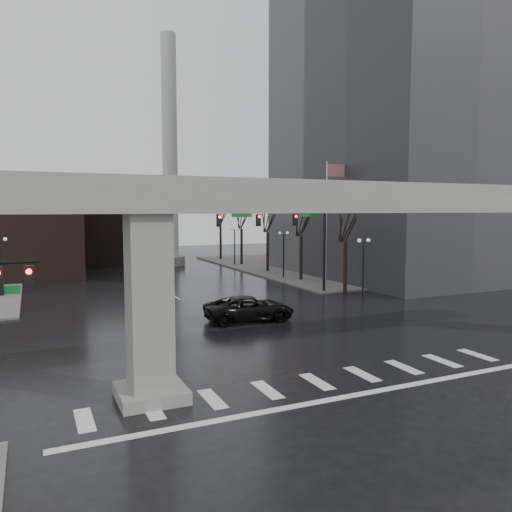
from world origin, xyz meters
name	(u,v)px	position (x,y,z in m)	size (l,w,h in m)	color
ground	(305,375)	(0.00, 0.00, 0.00)	(160.00, 160.00, 0.00)	black
sidewalk_ne	(339,265)	(26.00, 36.00, 0.07)	(28.00, 36.00, 0.15)	slate
elevated_guideway	(331,222)	(1.26, 0.00, 6.88)	(48.00, 2.60, 8.70)	gray
office_tower	(408,88)	(28.00, 26.00, 21.00)	(22.00, 26.00, 42.00)	#5F5E63
building_far_left	(1,232)	(-14.00, 42.00, 5.00)	(16.00, 14.00, 10.00)	black
building_far_mid	(103,235)	(-2.00, 52.00, 4.00)	(10.00, 10.00, 8.00)	black
smokestack	(170,164)	(6.00, 46.00, 13.35)	(3.60, 3.60, 30.00)	silver
signal_mast_arm	(287,228)	(8.99, 18.80, 5.83)	(12.12, 0.43, 8.00)	black
flagpole_assembly	(329,209)	(15.29, 22.00, 7.53)	(2.06, 0.12, 12.00)	silver
lamp_right_0	(363,259)	(13.50, 14.00, 3.47)	(1.22, 0.32, 5.11)	black
lamp_right_1	(284,247)	(13.50, 28.00, 3.47)	(1.22, 0.32, 5.11)	black
lamp_right_2	(235,240)	(13.50, 42.00, 3.47)	(1.22, 0.32, 5.11)	black
lamp_left_1	(0,257)	(-13.50, 28.00, 3.47)	(1.22, 0.32, 5.11)	black
lamp_left_2	(7,246)	(-13.50, 42.00, 3.47)	(1.22, 0.32, 5.11)	black
tree_right_0	(345,262)	(14.53, 18.02, 2.79)	(1.09, 1.58, 7.50)	black
tree_right_1	(301,254)	(14.53, 26.02, 2.85)	(1.09, 1.61, 7.67)	black
tree_right_2	(268,248)	(14.53, 34.02, 2.91)	(1.10, 1.63, 7.85)	black
tree_right_3	(242,243)	(14.53, 42.02, 2.98)	(1.11, 1.66, 8.02)	black
tree_right_4	(221,239)	(14.53, 50.02, 3.04)	(1.12, 1.69, 8.19)	black
pickup_truck	(250,308)	(2.11, 11.11, 0.84)	(2.79, 6.05, 1.68)	black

